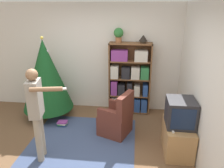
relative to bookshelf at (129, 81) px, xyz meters
name	(u,v)px	position (x,y,z in m)	size (l,w,h in m)	color
ground_plane	(84,156)	(-0.72, -1.83, -0.80)	(14.00, 14.00, 0.00)	brown
wall_back	(101,58)	(-0.72, 0.24, 0.50)	(8.00, 0.10, 2.60)	silver
wall_right	(210,93)	(1.24, -1.83, 0.50)	(0.10, 8.00, 2.60)	silver
area_rug	(82,143)	(-0.84, -1.48, -0.80)	(2.03, 2.06, 0.01)	#3D4C70
bookshelf	(129,81)	(0.00, 0.00, 0.00)	(0.99, 0.32, 1.72)	brown
tv_stand	(177,138)	(0.93, -1.50, -0.53)	(0.47, 0.79, 0.55)	tan
television	(181,113)	(0.93, -1.50, -0.01)	(0.48, 0.50, 0.48)	#28282D
game_remote	(173,131)	(0.79, -1.73, -0.24)	(0.04, 0.12, 0.02)	white
christmas_tree	(46,75)	(-1.89, -0.43, 0.22)	(1.15, 1.15, 1.90)	#4C3323
armchair	(117,119)	(-0.21, -1.04, -0.48)	(0.74, 0.73, 0.92)	brown
standing_person	(37,108)	(-1.43, -1.94, 0.16)	(0.68, 0.46, 1.62)	#9E937F
potted_plant	(119,34)	(-0.27, 0.01, 1.11)	(0.22, 0.22, 0.33)	#935B38
table_lamp	(143,38)	(0.28, 0.01, 1.02)	(0.20, 0.20, 0.18)	#473828
book_pile_near_tree	(62,123)	(-1.43, -0.88, -0.74)	(0.23, 0.18, 0.11)	#284C93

